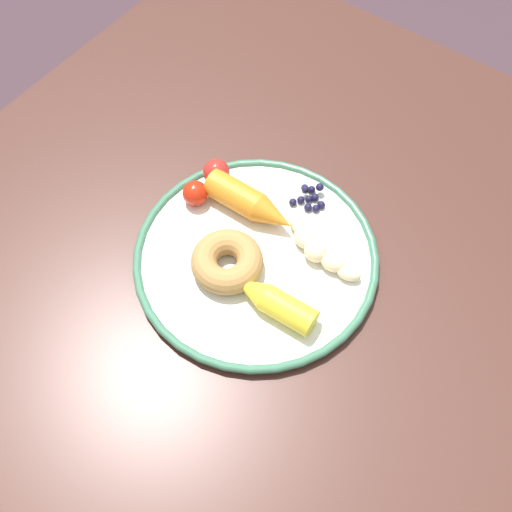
# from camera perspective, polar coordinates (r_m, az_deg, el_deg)

# --- Properties ---
(ground_plane) EXTENTS (6.00, 6.00, 0.00)m
(ground_plane) POSITION_cam_1_polar(r_m,az_deg,el_deg) (1.54, 0.18, -12.56)
(ground_plane) COLOR #412E37
(dining_table) EXTENTS (1.01, 0.96, 0.74)m
(dining_table) POSITION_cam_1_polar(r_m,az_deg,el_deg) (0.94, 0.29, -0.21)
(dining_table) COLOR #462922
(dining_table) RESTS_ON ground_plane
(plate) EXTENTS (0.34, 0.34, 0.02)m
(plate) POSITION_cam_1_polar(r_m,az_deg,el_deg) (0.83, 0.00, -0.10)
(plate) COLOR white
(plate) RESTS_ON dining_table
(banana) EXTENTS (0.06, 0.14, 0.03)m
(banana) POSITION_cam_1_polar(r_m,az_deg,el_deg) (0.82, 5.95, 0.55)
(banana) COLOR beige
(banana) RESTS_ON plate
(carrot_orange) EXTENTS (0.05, 0.14, 0.04)m
(carrot_orange) POSITION_cam_1_polar(r_m,az_deg,el_deg) (0.85, -0.51, 5.06)
(carrot_orange) COLOR orange
(carrot_orange) RESTS_ON plate
(carrot_yellow) EXTENTS (0.04, 0.12, 0.04)m
(carrot_yellow) POSITION_cam_1_polar(r_m,az_deg,el_deg) (0.77, 1.62, -4.37)
(carrot_yellow) COLOR yellow
(carrot_yellow) RESTS_ON plate
(donut) EXTENTS (0.14, 0.14, 0.04)m
(donut) POSITION_cam_1_polar(r_m,az_deg,el_deg) (0.80, -2.79, -0.53)
(donut) COLOR #AD7F46
(donut) RESTS_ON plate
(blueberry_pile) EXTENTS (0.05, 0.05, 0.02)m
(blueberry_pile) POSITION_cam_1_polar(r_m,az_deg,el_deg) (0.87, 5.18, 5.61)
(blueberry_pile) COLOR #191638
(blueberry_pile) RESTS_ON plate
(tomato_near) EXTENTS (0.04, 0.04, 0.04)m
(tomato_near) POSITION_cam_1_polar(r_m,az_deg,el_deg) (0.87, -5.86, 6.01)
(tomato_near) COLOR red
(tomato_near) RESTS_ON plate
(tomato_mid) EXTENTS (0.04, 0.04, 0.04)m
(tomato_mid) POSITION_cam_1_polar(r_m,az_deg,el_deg) (0.88, -3.81, 8.01)
(tomato_mid) COLOR red
(tomato_mid) RESTS_ON plate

